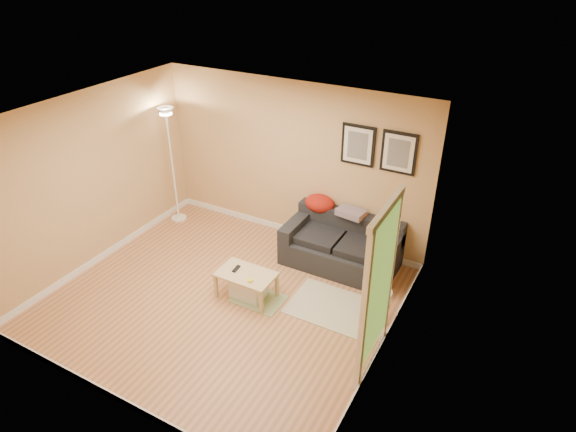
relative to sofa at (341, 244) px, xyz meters
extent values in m
plane|color=#C67B55|center=(-1.09, -1.53, -0.38)|extent=(4.50, 4.50, 0.00)
plane|color=white|center=(-1.09, -1.53, 2.23)|extent=(4.50, 4.50, 0.00)
plane|color=tan|center=(-1.09, 0.47, 0.92)|extent=(4.50, 0.00, 4.50)
plane|color=tan|center=(-1.09, -3.53, 0.92)|extent=(4.50, 0.00, 4.50)
plane|color=tan|center=(-3.34, -1.53, 0.92)|extent=(0.00, 4.00, 4.00)
plane|color=tan|center=(1.16, -1.53, 0.92)|extent=(0.00, 4.00, 4.00)
cube|color=white|center=(-1.09, 0.46, -0.33)|extent=(4.50, 0.02, 0.10)
cube|color=white|center=(-1.09, -3.52, -0.33)|extent=(4.50, 0.02, 0.10)
cube|color=white|center=(-3.33, -1.53, -0.33)|extent=(0.02, 4.00, 0.10)
cube|color=white|center=(1.15, -1.53, -0.33)|extent=(0.02, 4.00, 0.10)
cube|color=beige|center=(0.36, -0.98, -0.37)|extent=(1.25, 0.85, 0.01)
cube|color=#668C4C|center=(-0.66, -1.31, -0.37)|extent=(0.70, 0.50, 0.01)
cube|color=black|center=(-1.00, -1.32, 0.03)|extent=(0.06, 0.16, 0.02)
cylinder|color=yellow|center=(-0.69, -1.46, 0.04)|extent=(0.07, 0.07, 0.03)
camera|label=1|loc=(2.27, -5.82, 4.01)|focal=30.58mm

